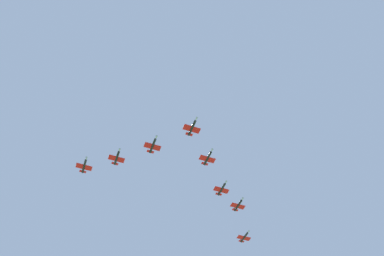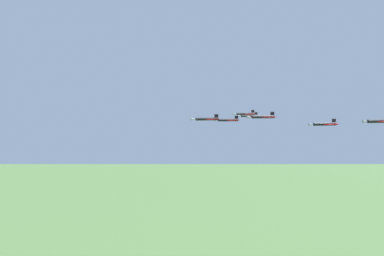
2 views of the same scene
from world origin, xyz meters
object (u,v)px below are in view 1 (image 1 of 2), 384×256
Objects in this scene: jet_starboard_inner at (153,145)px; jet_port_outer at (222,189)px; jet_starboard_trail at (244,237)px; jet_port_trail at (84,166)px; jet_lead at (192,128)px; jet_center_rear at (238,205)px; jet_starboard_outer at (117,158)px; jet_port_inner at (208,158)px.

jet_starboard_inner is 40.92m from jet_port_outer.
jet_starboard_inner is at bearing 34.42° from jet_starboard_trail.
jet_port_trail is (4.71, 34.20, 0.90)m from jet_starboard_inner.
jet_lead reaches higher than jet_center_rear.
jet_lead is 1.00× the size of jet_port_outer.
jet_lead reaches higher than jet_port_outer.
jet_port_trail is (-43.32, 63.24, 0.01)m from jet_center_rear.
jet_starboard_outer is at bearing 145.17° from jet_port_trail.
jet_port_inner is at bearing 48.27° from jet_port_outer.
jet_starboard_inner is at bearing 0.00° from jet_port_inner.
jet_center_rear is at bearing 180.00° from jet_port_trail.
jet_starboard_outer is 64.50m from jet_center_rear.
jet_port_outer is at bearing 49.05° from jet_starboard_trail.
jet_lead is 53.64m from jet_center_rear.
jet_starboard_inner is 1.00× the size of jet_starboard_outer.
jet_port_inner reaches higher than jet_lead.
jet_center_rear is 1.00× the size of jet_starboard_trail.
jet_port_inner is at bearing 155.57° from jet_port_trail.
jet_port_outer is at bearing 172.08° from jet_port_trail.
jet_center_rear is 1.00× the size of jet_port_trail.
jet_port_inner reaches higher than jet_port_outer.
jet_port_outer is 51.16m from jet_starboard_outer.
jet_starboard_inner reaches higher than jet_starboard_trail.
jet_center_rear reaches higher than jet_starboard_inner.
jet_starboard_outer reaches higher than jet_starboard_inner.
jet_port_inner reaches higher than jet_starboard_inner.
jet_port_trail is (-9.73, 55.28, -0.89)m from jet_port_inner.
jet_lead is at bearing 48.25° from jet_port_inner.
jet_port_trail is (9.30, 52.83, 0.01)m from jet_lead.
jet_port_outer is at bearing 34.83° from jet_center_rear.
jet_port_inner reaches higher than jet_starboard_trail.
jet_port_inner is 19.30m from jet_port_outer.
jet_starboard_inner is 1.00× the size of jet_starboard_trail.
jet_lead is 19.21m from jet_port_inner.
jet_starboard_trail is (67.50, -62.16, -1.45)m from jet_port_trail.
jet_starboard_outer is 1.00× the size of jet_port_trail.
jet_starboard_inner is 77.44m from jet_starboard_trail.
jet_starboard_inner is (-14.44, 21.08, -1.79)m from jet_port_inner.
jet_starboard_outer is 15.61m from jet_port_trail.
jet_lead is at bearing 131.75° from jet_starboard_inner.
jet_port_trail reaches higher than jet_lead.
jet_port_trail is 91.77m from jet_starboard_trail.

